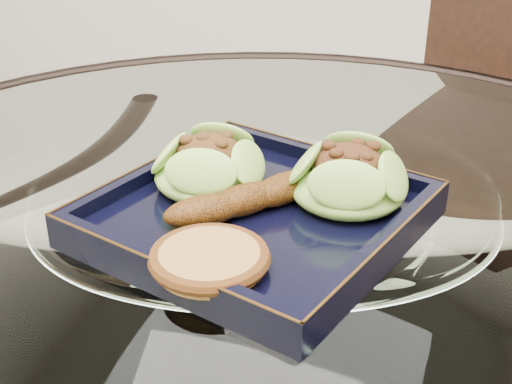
% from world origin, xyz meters
% --- Properties ---
extents(dining_table, '(1.13, 1.13, 0.77)m').
position_xyz_m(dining_table, '(-0.00, -0.00, 0.60)').
color(dining_table, white).
rests_on(dining_table, ground).
extents(dining_chair, '(0.54, 0.54, 0.98)m').
position_xyz_m(dining_chair, '(0.21, 0.45, 0.55)').
color(dining_chair, '#321910').
rests_on(dining_chair, ground).
extents(navy_plate, '(0.33, 0.33, 0.02)m').
position_xyz_m(navy_plate, '(-0.00, -0.01, 0.77)').
color(navy_plate, black).
rests_on(navy_plate, dining_table).
extents(lettuce_wrap_left, '(0.13, 0.13, 0.04)m').
position_xyz_m(lettuce_wrap_left, '(-0.07, 0.02, 0.80)').
color(lettuce_wrap_left, '#609B2D').
rests_on(lettuce_wrap_left, navy_plate).
extents(lettuce_wrap_right, '(0.14, 0.14, 0.04)m').
position_xyz_m(lettuce_wrap_right, '(0.07, 0.04, 0.80)').
color(lettuce_wrap_right, '#60912A').
rests_on(lettuce_wrap_right, navy_plate).
extents(roasted_plantain, '(0.12, 0.14, 0.03)m').
position_xyz_m(roasted_plantain, '(-0.01, -0.02, 0.80)').
color(roasted_plantain, '#63330A').
rests_on(roasted_plantain, navy_plate).
extents(crumb_patty, '(0.11, 0.11, 0.02)m').
position_xyz_m(crumb_patty, '(-0.01, -0.11, 0.79)').
color(crumb_patty, '#B3773B').
rests_on(crumb_patty, navy_plate).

